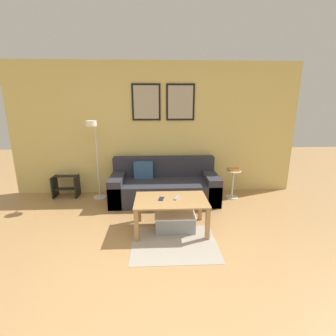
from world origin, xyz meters
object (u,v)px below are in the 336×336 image
couch (164,186)px  coffee_table (171,204)px  side_table (233,182)px  cell_phone (161,199)px  storage_bin (175,221)px  step_stool (66,186)px  remote_control (177,198)px  floor_lamp (95,150)px  book_stack (234,169)px

couch → coffee_table: size_ratio=1.92×
side_table → cell_phone: size_ratio=3.93×
coffee_table → storage_bin: 0.28m
couch → cell_phone: couch is taller
cell_phone → step_stool: (-1.84, 1.37, -0.25)m
side_table → step_stool: (-3.24, 0.21, -0.10)m
side_table → remote_control: size_ratio=3.67×
coffee_table → side_table: bearing=42.9°
coffee_table → floor_lamp: bearing=138.3°
coffee_table → step_stool: 2.42m
coffee_table → floor_lamp: (-1.31, 1.16, 0.58)m
remote_control → couch: bearing=123.5°
floor_lamp → cell_phone: size_ratio=10.71×
storage_bin → book_stack: (1.20, 1.17, 0.45)m
side_table → step_stool: size_ratio=1.18×
book_stack → step_stool: bearing=176.3°
coffee_table → side_table: size_ratio=1.87×
side_table → floor_lamp: bearing=-179.9°
storage_bin → side_table: side_table is taller
remote_control → cell_phone: bearing=-151.2°
side_table → book_stack: bearing=84.0°
side_table → remote_control: (-1.17, -1.15, 0.16)m
floor_lamp → cell_phone: (1.17, -1.15, -0.50)m
book_stack → cell_phone: book_stack is taller
book_stack → step_stool: book_stack is taller
remote_control → cell_phone: remote_control is taller
couch → remote_control: bearing=-82.5°
side_table → cell_phone: 1.82m
floor_lamp → side_table: (2.57, 0.01, -0.65)m
step_stool → couch: bearing=-6.7°
couch → storage_bin: couch is taller
storage_bin → remote_control: size_ratio=3.89×
storage_bin → book_stack: bearing=44.2°
coffee_table → side_table: side_table is taller
book_stack → couch: bearing=-179.1°
coffee_table → cell_phone: size_ratio=7.34×
remote_control → coffee_table: bearing=-138.3°
cell_phone → step_stool: bearing=155.1°
coffee_table → cell_phone: cell_phone is taller
storage_bin → step_stool: bearing=146.0°
couch → storage_bin: bearing=-83.9°
floor_lamp → remote_control: size_ratio=9.99×
coffee_table → floor_lamp: 1.85m
storage_bin → cell_phone: cell_phone is taller
book_stack → side_table: bearing=-96.0°
coffee_table → remote_control: (0.09, 0.02, 0.09)m
storage_bin → step_stool: (-2.04, 1.37, 0.10)m
coffee_table → storage_bin: coffee_table is taller
couch → side_table: bearing=0.5°
remote_control → step_stool: (-2.07, 1.36, -0.25)m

